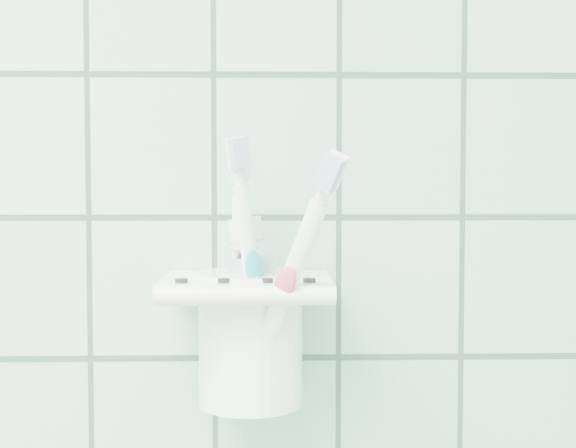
# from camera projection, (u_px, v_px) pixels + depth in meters

# --- Properties ---
(holder_bracket) EXTENTS (0.13, 0.10, 0.04)m
(holder_bracket) POSITION_uv_depth(u_px,v_px,m) (247.00, 288.00, 0.61)
(holder_bracket) COLOR white
(holder_bracket) RESTS_ON wall_back
(cup) EXTENTS (0.09, 0.09, 0.10)m
(cup) POSITION_uv_depth(u_px,v_px,m) (250.00, 333.00, 0.61)
(cup) COLOR white
(cup) RESTS_ON holder_bracket
(toothbrush_pink) EXTENTS (0.04, 0.03, 0.20)m
(toothbrush_pink) POSITION_uv_depth(u_px,v_px,m) (267.00, 267.00, 0.60)
(toothbrush_pink) COLOR white
(toothbrush_pink) RESTS_ON cup
(toothbrush_blue) EXTENTS (0.02, 0.02, 0.18)m
(toothbrush_blue) POSITION_uv_depth(u_px,v_px,m) (238.00, 273.00, 0.61)
(toothbrush_blue) COLOR white
(toothbrush_blue) RESTS_ON cup
(toothbrush_orange) EXTENTS (0.07, 0.09, 0.20)m
(toothbrush_orange) POSITION_uv_depth(u_px,v_px,m) (243.00, 257.00, 0.60)
(toothbrush_orange) COLOR white
(toothbrush_orange) RESTS_ON cup
(toothpaste_tube) EXTENTS (0.05, 0.04, 0.14)m
(toothpaste_tube) POSITION_uv_depth(u_px,v_px,m) (268.00, 293.00, 0.60)
(toothpaste_tube) COLOR silver
(toothpaste_tube) RESTS_ON cup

